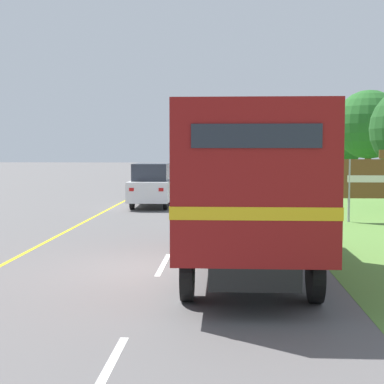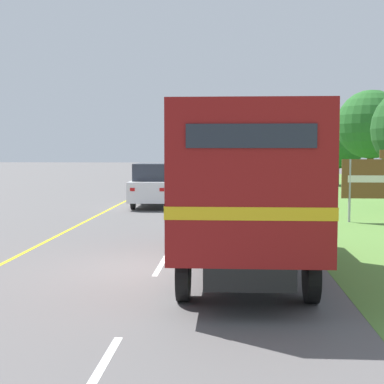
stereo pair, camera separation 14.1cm
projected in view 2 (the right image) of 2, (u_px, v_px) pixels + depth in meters
name	position (u px, v px, depth m)	size (l,w,h in m)	color
ground_plane	(159.00, 268.00, 13.10)	(200.00, 200.00, 0.00)	#5B5959
edge_line_yellow	(123.00, 202.00, 29.16)	(0.12, 67.55, 0.01)	yellow
centre_dash_nearest	(98.00, 372.00, 7.01)	(0.12, 2.60, 0.01)	white
centre_dash_near	(162.00, 264.00, 13.58)	(0.12, 2.60, 0.01)	white
centre_dash_mid_a	(183.00, 226.00, 20.15)	(0.12, 2.60, 0.01)	white
centre_dash_mid_b	(195.00, 207.00, 26.72)	(0.12, 2.60, 0.01)	white
centre_dash_far	(201.00, 196.00, 33.29)	(0.12, 2.60, 0.01)	white
centre_dash_farthest	(206.00, 188.00, 39.86)	(0.12, 2.60, 0.01)	white
horse_trailer_truck	(244.00, 183.00, 12.58)	(2.60, 8.28, 3.44)	black
lead_car_white	(153.00, 185.00, 26.97)	(1.80, 4.29, 2.00)	black
lead_car_silver_ahead	(235.00, 173.00, 42.27)	(1.80, 4.45, 1.89)	black
highway_sign	(370.00, 180.00, 21.23)	(1.97, 0.09, 2.63)	#9E9EA3
roadside_tree_mid	(371.00, 125.00, 34.49)	(4.04, 4.04, 6.11)	brown
roadside_tree_far	(338.00, 139.00, 42.84)	(4.35, 4.35, 5.55)	brown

